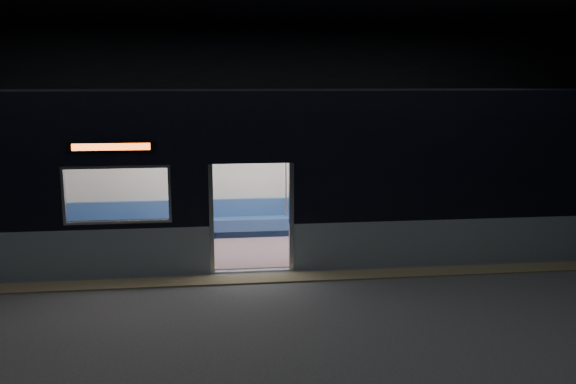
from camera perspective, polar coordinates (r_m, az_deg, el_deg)
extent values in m
cube|color=#47494C|center=(10.57, -2.98, -9.18)|extent=(24.00, 14.00, 0.01)
cube|color=black|center=(16.95, -4.77, 6.90)|extent=(24.00, 0.04, 5.00)
cube|color=black|center=(3.20, 5.75, -8.61)|extent=(24.00, 0.04, 5.00)
cube|color=#8C7F59|center=(11.08, -3.19, -8.13)|extent=(22.80, 0.50, 0.03)
cube|color=gray|center=(12.69, 19.11, -4.24)|extent=(8.30, 0.12, 0.90)
cube|color=black|center=(12.39, 19.55, 2.94)|extent=(8.30, 0.12, 2.30)
cube|color=black|center=(11.05, -3.51, 5.67)|extent=(1.40, 0.12, 1.15)
cube|color=#B7BABC|center=(11.27, -7.17, -2.53)|extent=(0.08, 0.14, 2.05)
cube|color=#B7BABC|center=(11.36, 0.31, -2.34)|extent=(0.08, 0.14, 2.05)
cube|color=black|center=(11.11, -16.21, 4.09)|extent=(1.50, 0.04, 0.18)
cube|color=#F05819|center=(11.10, -16.22, 4.08)|extent=(1.34, 0.03, 0.12)
cube|color=beige|center=(14.02, -4.20, 2.47)|extent=(18.00, 0.12, 3.20)
cube|color=black|center=(12.45, -3.96, 9.20)|extent=(18.00, 3.00, 0.15)
cube|color=#825E65|center=(12.94, -3.78, -5.37)|extent=(17.76, 2.76, 0.04)
cube|color=beige|center=(12.50, -3.91, 4.96)|extent=(17.76, 2.76, 0.10)
cube|color=#30548D|center=(13.96, -4.06, -3.23)|extent=(11.00, 0.48, 0.41)
cube|color=#30548D|center=(14.06, -4.12, -1.44)|extent=(11.00, 0.10, 0.40)
cube|color=#7D5B68|center=(12.09, -19.37, -5.97)|extent=(4.40, 0.48, 0.41)
cube|color=#7D5B68|center=(12.46, 11.90, -5.12)|extent=(4.40, 0.48, 0.41)
cylinder|color=silver|center=(11.55, -8.23, -1.51)|extent=(0.04, 0.04, 2.26)
cylinder|color=silver|center=(13.77, -8.06, 0.43)|extent=(0.04, 0.04, 2.26)
cylinder|color=silver|center=(11.66, 1.14, -1.28)|extent=(0.04, 0.04, 2.26)
cylinder|color=silver|center=(13.86, -0.19, 0.60)|extent=(0.04, 0.04, 2.26)
cylinder|color=silver|center=(13.62, -4.14, 3.72)|extent=(11.00, 0.03, 0.03)
cube|color=black|center=(14.67, 14.60, -1.72)|extent=(0.18, 0.48, 0.17)
cube|color=black|center=(14.75, 15.38, -1.69)|extent=(0.18, 0.48, 0.17)
cylinder|color=black|center=(14.53, 14.87, -2.97)|extent=(0.11, 0.11, 0.43)
cylinder|color=black|center=(14.61, 15.66, -2.94)|extent=(0.11, 0.11, 0.43)
cube|color=#C35691|center=(14.89, 14.71, -1.47)|extent=(0.41, 0.23, 0.21)
cylinder|color=#C35691|center=(14.85, 14.73, -0.08)|extent=(0.45, 0.45, 0.54)
sphere|color=tan|center=(14.77, 14.83, 1.36)|extent=(0.22, 0.22, 0.22)
sphere|color=black|center=(14.80, 14.78, 1.54)|extent=(0.23, 0.23, 0.23)
cube|color=black|center=(14.63, 15.30, -1.16)|extent=(0.34, 0.31, 0.15)
cube|color=white|center=(14.31, 6.03, 1.98)|extent=(0.92, 0.03, 0.60)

